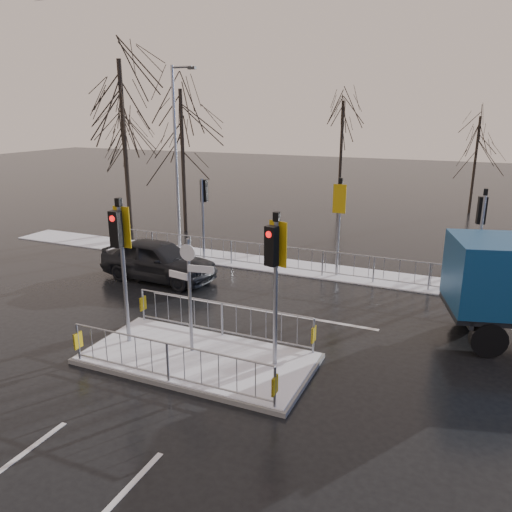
% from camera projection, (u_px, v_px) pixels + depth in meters
% --- Properties ---
extents(ground, '(120.00, 120.00, 0.00)m').
position_uv_depth(ground, '(198.00, 361.00, 13.07)').
color(ground, black).
rests_on(ground, ground).
extents(snow_verge, '(30.00, 2.00, 0.04)m').
position_uv_depth(snow_verge, '(303.00, 268.00, 20.62)').
color(snow_verge, white).
rests_on(snow_verge, ground).
extents(lane_markings, '(8.00, 11.38, 0.01)m').
position_uv_depth(lane_markings, '(192.00, 366.00, 12.77)').
color(lane_markings, silver).
rests_on(lane_markings, ground).
extents(traffic_island, '(6.00, 3.04, 4.15)m').
position_uv_depth(traffic_island, '(198.00, 347.00, 12.97)').
color(traffic_island, slate).
rests_on(traffic_island, ground).
extents(far_kerb_fixtures, '(18.00, 0.65, 3.83)m').
position_uv_depth(far_kerb_fixtures, '(306.00, 249.00, 19.78)').
color(far_kerb_fixtures, gray).
rests_on(far_kerb_fixtures, ground).
extents(car_far_lane, '(4.70, 2.07, 1.57)m').
position_uv_depth(car_far_lane, '(158.00, 260.00, 19.15)').
color(car_far_lane, black).
rests_on(car_far_lane, ground).
extents(tree_near_a, '(4.75, 4.75, 8.97)m').
position_uv_depth(tree_near_a, '(123.00, 114.00, 25.07)').
color(tree_near_a, black).
rests_on(tree_near_a, ground).
extents(tree_near_b, '(4.00, 4.00, 7.55)m').
position_uv_depth(tree_near_b, '(182.00, 134.00, 25.69)').
color(tree_near_b, black).
rests_on(tree_near_b, ground).
extents(tree_near_c, '(3.50, 3.50, 6.61)m').
position_uv_depth(tree_near_c, '(124.00, 143.00, 28.49)').
color(tree_near_c, black).
rests_on(tree_near_c, ground).
extents(tree_far_a, '(3.75, 3.75, 7.08)m').
position_uv_depth(tree_far_a, '(342.00, 135.00, 31.82)').
color(tree_far_a, black).
rests_on(tree_far_a, ground).
extents(tree_far_b, '(3.25, 3.25, 6.14)m').
position_uv_depth(tree_far_b, '(477.00, 146.00, 30.68)').
color(tree_far_b, black).
rests_on(tree_far_b, ground).
extents(street_lamp_left, '(1.25, 0.18, 8.20)m').
position_uv_depth(street_lamp_left, '(177.00, 152.00, 22.64)').
color(street_lamp_left, gray).
rests_on(street_lamp_left, ground).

